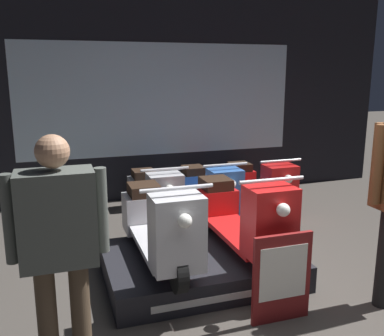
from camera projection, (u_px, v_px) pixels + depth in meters
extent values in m
plane|color=#423D38|center=(276.00, 320.00, 3.47)|extent=(30.00, 30.00, 0.00)
cube|color=black|center=(160.00, 96.00, 6.61)|extent=(7.83, 0.08, 3.20)
cube|color=silver|center=(161.00, 100.00, 6.58)|extent=(4.30, 0.01, 1.70)
cube|color=black|center=(199.00, 265.00, 4.19)|extent=(1.81, 1.28, 0.25)
cube|color=silver|center=(224.00, 298.00, 3.59)|extent=(1.26, 0.01, 0.06)
cylinder|color=black|center=(178.00, 272.00, 3.39)|extent=(0.09, 0.34, 0.34)
cylinder|color=black|center=(144.00, 219.00, 4.60)|extent=(0.09, 0.34, 0.34)
cube|color=#BCBCC1|center=(158.00, 242.00, 4.00)|extent=(0.39, 1.20, 0.05)
cube|color=#BCBCC1|center=(177.00, 233.00, 3.35)|extent=(0.41, 0.30, 0.61)
cube|color=#BCBCC1|center=(144.00, 212.00, 4.56)|extent=(0.43, 0.35, 0.39)
cube|color=black|center=(144.00, 190.00, 4.49)|extent=(0.31, 0.32, 0.12)
cylinder|color=silver|center=(177.00, 188.00, 3.26)|extent=(0.58, 0.03, 0.03)
sphere|color=white|center=(185.00, 221.00, 3.11)|extent=(0.11, 0.11, 0.11)
cylinder|color=black|center=(269.00, 258.00, 3.64)|extent=(0.09, 0.34, 0.34)
cylinder|color=black|center=(214.00, 212.00, 4.85)|extent=(0.09, 0.34, 0.34)
cube|color=red|center=(238.00, 232.00, 4.25)|extent=(0.39, 1.20, 0.05)
cube|color=red|center=(270.00, 222.00, 3.59)|extent=(0.41, 0.30, 0.61)
cube|color=red|center=(215.00, 205.00, 4.81)|extent=(0.43, 0.35, 0.39)
cube|color=black|center=(216.00, 183.00, 4.74)|extent=(0.31, 0.32, 0.12)
cylinder|color=silver|center=(272.00, 180.00, 3.51)|extent=(0.58, 0.03, 0.03)
sphere|color=white|center=(283.00, 210.00, 3.36)|extent=(0.11, 0.11, 0.11)
cylinder|color=black|center=(166.00, 225.00, 5.15)|extent=(0.09, 0.34, 0.34)
cylinder|color=black|center=(144.00, 196.00, 6.36)|extent=(0.09, 0.34, 0.34)
cube|color=#BCBCC1|center=(154.00, 209.00, 5.76)|extent=(0.39, 1.20, 0.05)
cube|color=#BCBCC1|center=(165.00, 199.00, 5.10)|extent=(0.41, 0.30, 0.61)
cube|color=#BCBCC1|center=(144.00, 190.00, 6.32)|extent=(0.43, 0.35, 0.39)
cube|color=black|center=(143.00, 174.00, 6.25)|extent=(0.31, 0.32, 0.12)
cylinder|color=silver|center=(165.00, 169.00, 5.02)|extent=(0.58, 0.03, 0.03)
sphere|color=white|center=(170.00, 189.00, 4.87)|extent=(0.11, 0.11, 0.11)
cylinder|color=black|center=(225.00, 218.00, 5.39)|extent=(0.09, 0.34, 0.34)
cylinder|color=black|center=(193.00, 191.00, 6.59)|extent=(0.09, 0.34, 0.34)
cube|color=#386BBC|center=(207.00, 204.00, 5.99)|extent=(0.39, 1.20, 0.05)
cube|color=#386BBC|center=(225.00, 193.00, 5.34)|extent=(0.41, 0.30, 0.61)
cube|color=#386BBC|center=(193.00, 186.00, 6.55)|extent=(0.43, 0.35, 0.39)
cube|color=black|center=(193.00, 170.00, 6.49)|extent=(0.31, 0.32, 0.12)
cylinder|color=silver|center=(225.00, 165.00, 5.25)|extent=(0.58, 0.03, 0.03)
sphere|color=white|center=(232.00, 184.00, 5.11)|extent=(0.11, 0.11, 0.11)
cylinder|color=black|center=(279.00, 212.00, 5.62)|extent=(0.09, 0.34, 0.34)
cylinder|color=black|center=(238.00, 187.00, 6.83)|extent=(0.09, 0.34, 0.34)
cube|color=red|center=(257.00, 199.00, 6.23)|extent=(0.39, 1.20, 0.05)
cube|color=red|center=(279.00, 188.00, 5.57)|extent=(0.41, 0.30, 0.61)
cube|color=red|center=(239.00, 182.00, 6.79)|extent=(0.43, 0.35, 0.39)
cube|color=black|center=(240.00, 167.00, 6.72)|extent=(0.31, 0.32, 0.12)
cylinder|color=silver|center=(281.00, 161.00, 5.49)|extent=(0.58, 0.03, 0.03)
sphere|color=white|center=(288.00, 179.00, 5.34)|extent=(0.11, 0.11, 0.11)
cylinder|color=#473828|center=(48.00, 320.00, 2.79)|extent=(0.13, 0.13, 0.77)
cylinder|color=#473828|center=(81.00, 315.00, 2.86)|extent=(0.13, 0.13, 0.77)
cube|color=#474C47|center=(57.00, 218.00, 2.67)|extent=(0.47, 0.26, 0.61)
cylinder|color=#474C47|center=(9.00, 219.00, 2.58)|extent=(0.08, 0.08, 0.56)
cylinder|color=#474C47|center=(102.00, 210.00, 2.75)|extent=(0.08, 0.08, 0.56)
sphere|color=#A87A5B|center=(52.00, 151.00, 2.58)|extent=(0.21, 0.21, 0.21)
cylinder|color=brown|center=(378.00, 165.00, 3.38)|extent=(0.08, 0.08, 0.64)
cube|color=maroon|center=(282.00, 278.00, 3.39)|extent=(0.50, 0.04, 0.74)
cube|color=white|center=(283.00, 273.00, 3.36)|extent=(0.41, 0.01, 0.44)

